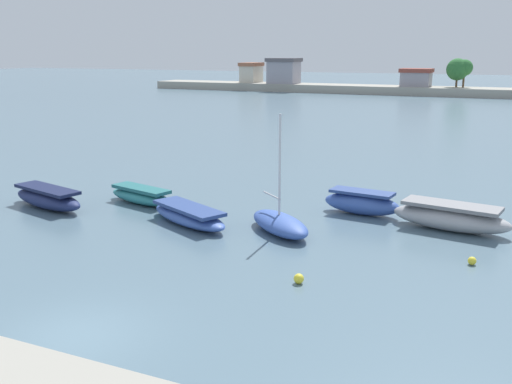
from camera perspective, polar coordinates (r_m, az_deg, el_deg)
ground_plane at (r=18.06m, az=-16.93°, el=-13.11°), size 400.00×400.00×0.00m
moored_boat_0 at (r=32.15m, az=-19.50°, el=-0.57°), size 5.43×2.73×1.07m
moored_boat_1 at (r=31.78m, az=-11.03°, el=-0.37°), size 4.64×2.34×0.88m
moored_boat_2 at (r=27.68m, az=-6.52°, el=-2.29°), size 5.41×3.71×0.87m
moored_boat_3 at (r=26.25m, az=2.32°, el=-3.04°), size 4.26×3.95×5.29m
moored_boat_4 at (r=29.59m, az=10.19°, el=-1.05°), size 3.99×1.75×1.19m
moored_boat_5 at (r=27.99m, az=18.32°, el=-2.35°), size 5.49×2.52×1.22m
mooring_buoy_0 at (r=23.92m, az=20.18°, el=-6.27°), size 0.32×0.32×0.32m
mooring_buoy_1 at (r=20.78m, az=4.16°, el=-8.37°), size 0.36×0.36×0.36m
distant_shoreline at (r=111.62m, az=19.75°, el=9.72°), size 122.04×7.37×7.60m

